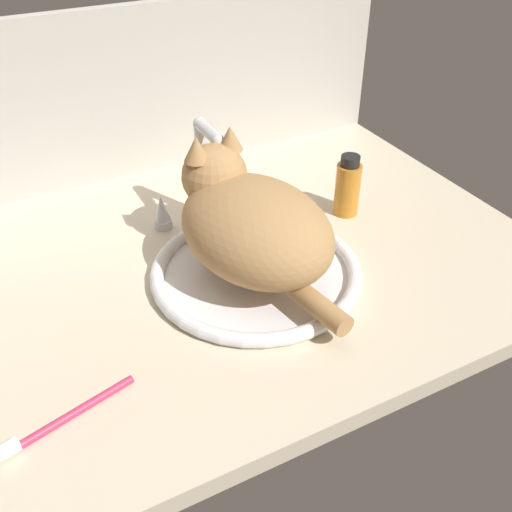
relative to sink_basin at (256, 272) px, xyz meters
The scene contains 7 objects.
countertop 7.89cm from the sink_basin, 128.52° to the left, with size 106.36×70.29×3.00cm, color beige.
backsplash_wall 44.59cm from the sink_basin, 96.31° to the left, with size 106.36×2.40×35.10cm, color beige.
sink_basin is the anchor object (origin of this frame).
faucet 20.35cm from the sink_basin, 90.00° to the left, with size 19.07×10.40×18.91cm.
cat 8.74cm from the sink_basin, 99.52° to the left, with size 24.12×35.83×18.39cm.
amber_bottle 25.41cm from the sink_basin, 22.00° to the left, with size 4.48×4.48×11.33cm.
toothbrush 35.64cm from the sink_basin, 156.47° to the right, with size 17.09×5.54×1.70cm.
Camera 1 is at (-28.63, -69.98, 59.81)cm, focal length 41.20 mm.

